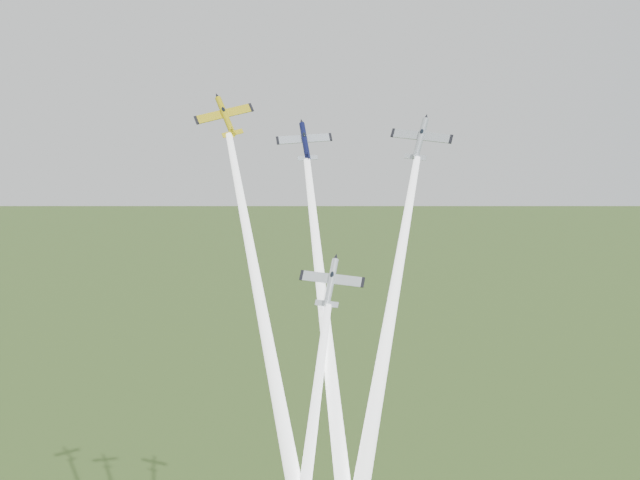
{
  "coord_description": "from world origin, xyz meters",
  "views": [
    {
      "loc": [
        8.64,
        -110.93,
        107.97
      ],
      "look_at": [
        0.0,
        -6.0,
        92.0
      ],
      "focal_mm": 45.0,
      "sensor_mm": 36.0,
      "label": 1
    }
  ],
  "objects_px": {
    "plane_yellow": "(225,116)",
    "plane_silver_right": "(420,139)",
    "plane_navy": "(305,141)",
    "plane_silver_low": "(331,282)"
  },
  "relations": [
    {
      "from": "plane_yellow",
      "to": "plane_navy",
      "type": "xyz_separation_m",
      "value": [
        11.49,
        -0.39,
        -3.53
      ]
    },
    {
      "from": "plane_yellow",
      "to": "plane_silver_low",
      "type": "height_order",
      "value": "plane_yellow"
    },
    {
      "from": "plane_yellow",
      "to": "plane_silver_low",
      "type": "relative_size",
      "value": 1.03
    },
    {
      "from": "plane_silver_right",
      "to": "plane_silver_low",
      "type": "bearing_deg",
      "value": -117.37
    },
    {
      "from": "plane_yellow",
      "to": "plane_silver_right",
      "type": "bearing_deg",
      "value": -27.35
    },
    {
      "from": "plane_silver_right",
      "to": "plane_navy",
      "type": "bearing_deg",
      "value": -169.41
    },
    {
      "from": "plane_yellow",
      "to": "plane_silver_right",
      "type": "relative_size",
      "value": 0.99
    },
    {
      "from": "plane_navy",
      "to": "plane_silver_right",
      "type": "height_order",
      "value": "plane_silver_right"
    },
    {
      "from": "plane_yellow",
      "to": "plane_silver_right",
      "type": "height_order",
      "value": "plane_yellow"
    },
    {
      "from": "plane_navy",
      "to": "plane_silver_right",
      "type": "bearing_deg",
      "value": -17.92
    }
  ]
}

